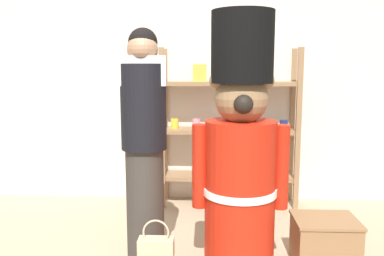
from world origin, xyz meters
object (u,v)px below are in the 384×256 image
Objects in this scene: person_shopper at (144,144)px; display_crate at (325,242)px; merchandise_shelf at (229,127)px; teddy_bear_guard at (240,155)px.

person_shopper is 3.75× the size of display_crate.
merchandise_shelf is 0.96× the size of person_shopper.
merchandise_shelf is 1.58m from display_crate.
teddy_bear_guard is 3.97× the size of display_crate.
display_crate is (0.64, -1.31, -0.63)m from merchandise_shelf.
teddy_bear_guard is (0.02, -1.38, 0.02)m from merchandise_shelf.
merchandise_shelf is 0.90× the size of teddy_bear_guard.
merchandise_shelf is at bearing 115.94° from display_crate.
merchandise_shelf is at bearing 90.77° from teddy_bear_guard.
person_shopper reaches higher than merchandise_shelf.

